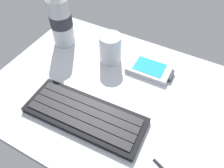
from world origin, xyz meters
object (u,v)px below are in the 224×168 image
at_px(keyboard, 85,115).
at_px(handheld_device, 150,69).
at_px(juice_cup, 110,49).
at_px(water_bottle, 60,18).

distance_m(keyboard, handheld_device, 0.23).
relative_size(keyboard, handheld_device, 2.28).
xyz_separation_m(keyboard, handheld_device, (0.08, 0.22, -0.00)).
bearing_deg(handheld_device, juice_cup, -174.35).
bearing_deg(juice_cup, keyboard, -78.02).
bearing_deg(water_bottle, juice_cup, -0.92).
bearing_deg(water_bottle, handheld_device, 1.84).
distance_m(handheld_device, juice_cup, 0.13).
height_order(juice_cup, water_bottle, water_bottle).
relative_size(handheld_device, juice_cup, 1.52).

